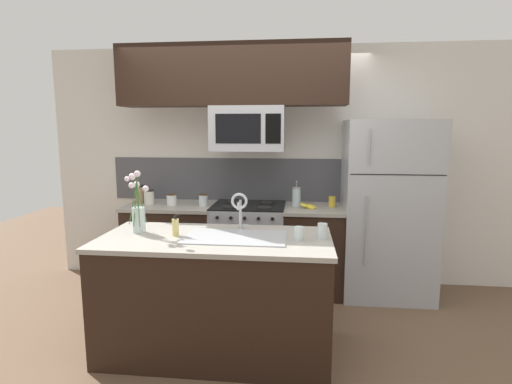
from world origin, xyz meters
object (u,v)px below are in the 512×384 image
object	(u,v)px
french_press	(296,197)
sink_faucet	(240,206)
refrigerator	(387,209)
dish_soap_bottle	(176,227)
stove_range	(249,247)
spare_glass	(322,231)
drinking_glass	(299,233)
storage_jar_tall	(140,194)
flower_vase	(138,213)
banana_bunch	(308,206)
storage_jar_medium	(149,197)
coffee_tin	(332,202)
storage_jar_short	(172,200)
microwave	(248,129)
storage_jar_squat	(203,200)

from	to	relation	value
french_press	sink_faucet	size ratio (longest dim) A/B	0.87
refrigerator	dish_soap_bottle	xyz separation A→B (m)	(-1.83, -1.27, 0.08)
stove_range	spare_glass	distance (m)	1.49
dish_soap_bottle	drinking_glass	size ratio (longest dim) A/B	1.63
storage_jar_tall	spare_glass	size ratio (longest dim) A/B	1.73
flower_vase	banana_bunch	bearing A→B (deg)	40.04
storage_jar_tall	flower_vase	bearing A→B (deg)	-68.23
storage_jar_medium	sink_faucet	distance (m)	1.53
storage_jar_medium	drinking_glass	bearing A→B (deg)	-37.85
refrigerator	french_press	world-z (taller)	refrigerator
spare_glass	coffee_tin	bearing A→B (deg)	82.36
dish_soap_bottle	drinking_glass	world-z (taller)	dish_soap_bottle
french_press	drinking_glass	size ratio (longest dim) A/B	2.63
storage_jar_short	spare_glass	xyz separation A→B (m)	(1.53, -1.17, -0.00)
microwave	drinking_glass	size ratio (longest dim) A/B	7.34
refrigerator	coffee_tin	bearing A→B (deg)	176.90
storage_jar_medium	banana_bunch	world-z (taller)	storage_jar_medium
storage_jar_medium	dish_soap_bottle	size ratio (longest dim) A/B	0.96
banana_bunch	french_press	bearing A→B (deg)	135.08
banana_bunch	sink_faucet	distance (m)	1.14
stove_range	spare_glass	size ratio (longest dim) A/B	8.03
stove_range	drinking_glass	bearing A→B (deg)	-67.38
coffee_tin	flower_vase	distance (m)	2.02
sink_faucet	drinking_glass	size ratio (longest dim) A/B	3.01
refrigerator	flower_vase	xyz separation A→B (m)	(-2.14, -1.21, 0.16)
coffee_tin	sink_faucet	xyz separation A→B (m)	(-0.81, -1.08, 0.14)
stove_range	storage_jar_squat	distance (m)	0.70
storage_jar_squat	coffee_tin	world-z (taller)	storage_jar_squat
storage_jar_medium	stove_range	bearing A→B (deg)	1.06
microwave	refrigerator	distance (m)	1.65
refrigerator	spare_glass	world-z (taller)	refrigerator
storage_jar_short	banana_bunch	distance (m)	1.45
sink_faucet	storage_jar_medium	bearing A→B (deg)	138.44
microwave	storage_jar_short	size ratio (longest dim) A/B	6.20
drinking_glass	storage_jar_squat	bearing A→B (deg)	129.22
dish_soap_bottle	storage_jar_squat	bearing A→B (deg)	93.75
french_press	coffee_tin	distance (m)	0.38
storage_jar_squat	drinking_glass	world-z (taller)	storage_jar_squat
dish_soap_bottle	spare_glass	distance (m)	1.10
storage_jar_medium	banana_bunch	bearing A→B (deg)	-1.39
french_press	dish_soap_bottle	size ratio (longest dim) A/B	1.62
stove_range	banana_bunch	world-z (taller)	banana_bunch
coffee_tin	refrigerator	bearing A→B (deg)	-3.10
storage_jar_squat	coffee_tin	xyz separation A→B (m)	(1.35, 0.08, -0.01)
storage_jar_medium	storage_jar_squat	distance (m)	0.60
storage_jar_tall	coffee_tin	distance (m)	2.08
storage_jar_tall	storage_jar_medium	bearing A→B (deg)	-24.90
storage_jar_squat	dish_soap_bottle	xyz separation A→B (m)	(0.08, -1.21, 0.01)
storage_jar_tall	sink_faucet	xyz separation A→B (m)	(1.26, -1.07, 0.10)
storage_jar_squat	dish_soap_bottle	bearing A→B (deg)	-86.25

